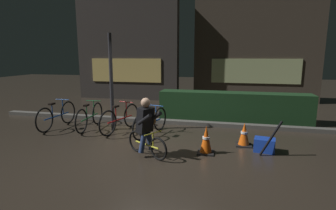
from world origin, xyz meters
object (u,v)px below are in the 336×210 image
at_px(parked_bike_center_left, 120,119).
at_px(traffic_cone_far, 244,135).
at_px(parked_bike_left_mid, 90,117).
at_px(street_post, 111,83).
at_px(blue_crate, 264,145).
at_px(closed_umbrella, 271,138).
at_px(parked_bike_center_right, 151,122).
at_px(cyclist, 147,127).
at_px(traffic_cone_near, 206,140).
at_px(parked_bike_leftmost, 57,116).

bearing_deg(parked_bike_center_left, traffic_cone_far, -83.03).
bearing_deg(parked_bike_left_mid, street_post, -87.24).
bearing_deg(blue_crate, closed_umbrella, -71.60).
height_order(parked_bike_center_right, cyclist, cyclist).
distance_m(parked_bike_center_right, traffic_cone_near, 1.86).
relative_size(blue_crate, closed_umbrella, 0.52).
xyz_separation_m(street_post, parked_bike_center_right, (1.22, -0.29, -1.00)).
relative_size(traffic_cone_near, blue_crate, 1.40).
distance_m(street_post, traffic_cone_near, 3.24).
relative_size(parked_bike_center_left, cyclist, 1.36).
bearing_deg(closed_umbrella, parked_bike_leftmost, 162.56).
xyz_separation_m(street_post, closed_umbrella, (4.12, -1.15, -0.97)).
relative_size(parked_bike_center_left, blue_crate, 3.86).
bearing_deg(cyclist, parked_bike_center_right, 134.46).
bearing_deg(traffic_cone_far, parked_bike_left_mid, 173.08).
distance_m(parked_bike_leftmost, traffic_cone_near, 4.59).
bearing_deg(street_post, parked_bike_leftmost, -173.34).
bearing_deg(closed_umbrella, parked_bike_left_mid, 159.27).
xyz_separation_m(parked_bike_center_right, traffic_cone_far, (2.39, -0.31, -0.08)).
bearing_deg(blue_crate, parked_bike_center_right, 167.72).
relative_size(parked_bike_center_right, closed_umbrella, 1.91).
height_order(parked_bike_leftmost, parked_bike_left_mid, parked_bike_leftmost).
height_order(parked_bike_center_left, parked_bike_center_right, parked_bike_center_left).
bearing_deg(traffic_cone_near, cyclist, -161.76).
xyz_separation_m(street_post, parked_bike_leftmost, (-1.68, -0.20, -0.99)).
height_order(parked_bike_leftmost, traffic_cone_near, parked_bike_leftmost).
xyz_separation_m(parked_bike_center_left, blue_crate, (3.75, -0.77, -0.21)).
bearing_deg(cyclist, parked_bike_center_left, 159.87).
distance_m(traffic_cone_far, blue_crate, 0.54).
bearing_deg(parked_bike_center_right, parked_bike_leftmost, 103.25).
bearing_deg(parked_bike_center_right, traffic_cone_near, -107.96).
relative_size(traffic_cone_near, cyclist, 0.49).
xyz_separation_m(parked_bike_leftmost, cyclist, (3.24, -1.50, 0.26)).
bearing_deg(traffic_cone_near, closed_umbrella, 6.39).
distance_m(parked_bike_leftmost, parked_bike_center_left, 1.96).
height_order(parked_bike_leftmost, cyclist, cyclist).
xyz_separation_m(parked_bike_leftmost, parked_bike_left_mid, (0.99, 0.12, -0.01)).
xyz_separation_m(parked_bike_left_mid, blue_crate, (4.72, -0.83, -0.21)).
distance_m(street_post, parked_bike_left_mid, 1.21).
bearing_deg(parked_bike_center_right, parked_bike_center_left, 95.36).
bearing_deg(closed_umbrella, traffic_cone_near, 178.31).
distance_m(parked_bike_leftmost, parked_bike_left_mid, 1.00).
bearing_deg(parked_bike_center_right, closed_umbrella, -91.52).
xyz_separation_m(traffic_cone_far, closed_umbrella, (0.51, -0.56, 0.12)).
bearing_deg(traffic_cone_far, blue_crate, -35.68).
relative_size(street_post, parked_bike_leftmost, 1.54).
bearing_deg(parked_bike_leftmost, cyclist, -112.77).
height_order(street_post, traffic_cone_far, street_post).
bearing_deg(traffic_cone_near, parked_bike_center_left, 154.81).
relative_size(street_post, cyclist, 2.17).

